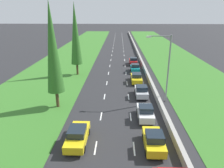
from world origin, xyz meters
name	(u,v)px	position (x,y,z in m)	size (l,w,h in m)	color
ground_plane	(118,53)	(0.00, 60.00, 0.00)	(300.00, 300.00, 0.00)	#28282B
grass_verge_left	(76,53)	(-12.65, 60.00, 0.02)	(14.00, 140.00, 0.04)	#387528
grass_verge_right	(167,54)	(14.35, 60.00, 0.02)	(14.00, 140.00, 0.04)	#387528
median_barrier	(137,52)	(5.70, 60.00, 0.42)	(0.44, 120.00, 0.85)	#9E9B93
lane_markings	(118,53)	(0.00, 60.00, 0.01)	(3.64, 116.00, 0.01)	white
yellow_hatchback_right_lane	(154,140)	(3.49, 15.11, 0.84)	(1.74, 3.90, 1.72)	yellow
white_hatchback_right_lane	(145,112)	(3.38, 20.59, 0.84)	(1.74, 3.90, 1.72)	white
yellow_sedan_left_lane	(78,135)	(-3.50, 15.70, 0.81)	(1.82, 4.50, 1.64)	yellow
silver_hatchback_right_lane	(141,91)	(3.58, 27.21, 0.84)	(1.74, 3.90, 1.72)	silver
yellow_sedan_right_lane	(136,78)	(3.36, 33.67, 0.81)	(1.82, 4.50, 1.64)	yellow
teal_hatchback_right_lane	(135,68)	(3.58, 40.20, 0.84)	(1.74, 3.90, 1.72)	teal
red_hatchback_right_lane	(133,61)	(3.61, 46.28, 0.84)	(1.74, 3.90, 1.72)	red
poplar_tree_second	(53,48)	(-7.57, 23.42, 7.64)	(2.13, 2.13, 13.16)	#4C3823
poplar_tree_third	(75,34)	(-7.78, 37.92, 7.79)	(2.14, 2.14, 13.47)	#4C3823
street_light_mast	(166,64)	(6.43, 25.61, 5.23)	(3.20, 0.28, 9.00)	gray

